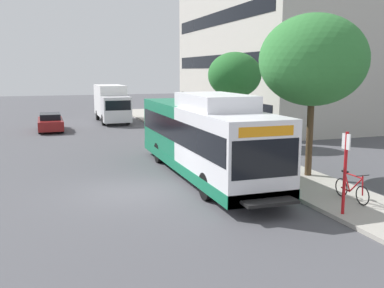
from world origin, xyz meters
name	(u,v)px	position (x,y,z in m)	size (l,w,h in m)	color
ground_plane	(101,155)	(0.00, 8.00, 0.00)	(120.00, 120.00, 0.00)	#4C4C51
sidewalk_curb	(233,152)	(7.00, 6.00, 0.07)	(3.00, 56.00, 0.14)	#A8A399
transit_bus	(203,137)	(3.62, 1.67, 1.70)	(2.58, 12.25, 3.65)	white
bus_stop_sign_pole	(345,167)	(5.84, -5.03, 1.65)	(0.10, 0.36, 2.60)	red
bicycle_parked	(352,189)	(7.03, -3.95, 0.56)	(0.52, 1.76, 1.02)	black
street_tree_near_stop	(313,60)	(7.74, -0.25, 4.99)	(4.44, 4.44, 6.75)	#4C3823
street_tree_mid_block	(235,75)	(8.11, 8.39, 4.28)	(3.21, 3.21, 5.53)	#4C3823
parked_car_far_lane	(50,122)	(-2.45, 18.93, 0.66)	(1.80, 4.50, 1.33)	maroon
box_truck_background	(111,102)	(2.87, 23.25, 1.74)	(2.32, 7.01, 3.25)	silver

